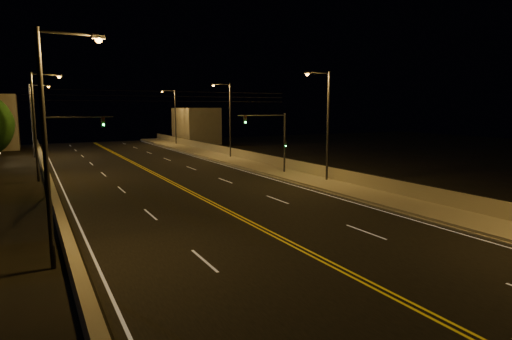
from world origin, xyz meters
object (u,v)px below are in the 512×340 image
streetlight_2 (228,116)px  traffic_signal_left (59,144)px  streetlight_4 (52,134)px  streetlight_5 (38,119)px  streetlight_1 (325,120)px  streetlight_6 (34,116)px  streetlight_3 (174,114)px  traffic_signal_right (276,136)px

streetlight_2 → traffic_signal_left: 24.88m
streetlight_2 → streetlight_4: bearing=-125.0°
streetlight_5 → traffic_signal_left: streetlight_5 is taller
traffic_signal_left → streetlight_1: bearing=-15.5°
traffic_signal_left → streetlight_6: bearing=92.4°
streetlight_5 → streetlight_6: same height
streetlight_4 → streetlight_6: (0.00, 43.78, 0.00)m
traffic_signal_left → streetlight_2: bearing=35.1°
streetlight_3 → traffic_signal_left: (-20.31, -36.77, -1.67)m
streetlight_3 → streetlight_5: same height
streetlight_2 → traffic_signal_right: (-1.55, -14.27, -1.67)m
traffic_signal_right → streetlight_2: bearing=83.8°
streetlight_5 → traffic_signal_left: size_ratio=1.59×
streetlight_6 → streetlight_5: bearing=-90.0°
streetlight_2 → streetlight_6: size_ratio=1.00×
streetlight_6 → traffic_signal_left: bearing=-87.6°
streetlight_1 → streetlight_2: size_ratio=1.00×
streetlight_2 → streetlight_5: 22.65m
streetlight_3 → streetlight_5: 36.68m
streetlight_2 → traffic_signal_left: bearing=-144.9°
streetlight_3 → streetlight_1: bearing=-90.0°
streetlight_6 → streetlight_4: bearing=-90.0°
streetlight_3 → traffic_signal_right: size_ratio=1.59×
traffic_signal_left → streetlight_4: bearing=-94.0°
streetlight_3 → traffic_signal_left: 42.04m
streetlight_2 → traffic_signal_right: bearing=-96.2°
streetlight_1 → streetlight_6: bearing=123.0°
streetlight_1 → streetlight_6: 39.39m
streetlight_2 → traffic_signal_right: streetlight_2 is taller
streetlight_6 → traffic_signal_right: 33.91m
traffic_signal_right → traffic_signal_left: bearing=180.0°
streetlight_3 → streetlight_5: size_ratio=1.00×
streetlight_3 → traffic_signal_left: size_ratio=1.59×
streetlight_5 → streetlight_6: size_ratio=1.00×
streetlight_3 → streetlight_4: same height
streetlight_3 → streetlight_6: size_ratio=1.00×
streetlight_2 → streetlight_5: bearing=-161.3°
streetlight_1 → traffic_signal_right: 6.08m
streetlight_5 → streetlight_2: bearing=18.7°
streetlight_2 → streetlight_3: size_ratio=1.00×
streetlight_4 → streetlight_5: 23.42m
streetlight_4 → streetlight_5: size_ratio=1.00×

